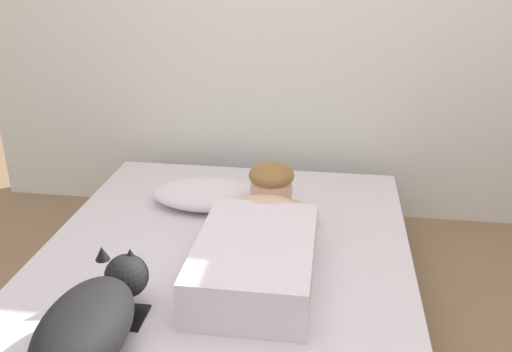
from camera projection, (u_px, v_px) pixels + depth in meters
bed at (221, 299)px, 2.24m from camera, size 1.55×2.05×0.32m
pillow at (207, 194)px, 2.64m from camera, size 0.52×0.32×0.11m
person_lying at (260, 239)px, 2.15m from camera, size 0.43×0.92×0.27m
dog at (90, 321)px, 1.69m from camera, size 0.26×0.57×0.21m
coffee_cup at (282, 217)px, 2.47m from camera, size 0.12×0.09×0.07m
cell_phone at (135, 317)px, 1.87m from camera, size 0.07×0.14×0.01m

